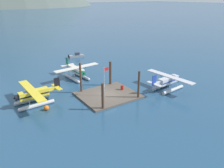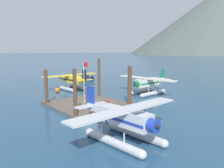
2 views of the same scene
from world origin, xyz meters
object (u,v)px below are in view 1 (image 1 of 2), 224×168
(flagpole, at_px, (105,78))
(seaplane_cream_bow_centre, at_px, (77,72))
(boat_grey_open_north, at_px, (77,56))
(fuel_drum, at_px, (122,87))
(seaplane_yellow_port_fwd, at_px, (34,96))
(mooring_buoy, at_px, (46,108))
(seaplane_silver_stbd_aft, at_px, (168,82))

(flagpole, height_order, seaplane_cream_bow_centre, flagpole)
(flagpole, distance_m, boat_grey_open_north, 29.55)
(fuel_drum, relative_size, seaplane_yellow_port_fwd, 0.08)
(fuel_drum, distance_m, mooring_buoy, 14.55)
(flagpole, xyz_separation_m, seaplane_yellow_port_fwd, (-11.37, 4.12, -2.11))
(seaplane_cream_bow_centre, distance_m, seaplane_yellow_port_fwd, 13.57)
(seaplane_cream_bow_centre, bearing_deg, boat_grey_open_north, 64.92)
(boat_grey_open_north, bearing_deg, fuel_drum, -97.41)
(flagpole, distance_m, seaplane_yellow_port_fwd, 12.28)
(flagpole, relative_size, seaplane_cream_bow_centre, 0.51)
(flagpole, relative_size, mooring_buoy, 6.63)
(mooring_buoy, bearing_deg, seaplane_silver_stbd_aft, -11.93)
(seaplane_yellow_port_fwd, bearing_deg, fuel_drum, -13.29)
(flagpole, distance_m, fuel_drum, 5.09)
(seaplane_silver_stbd_aft, relative_size, boat_grey_open_north, 2.17)
(flagpole, xyz_separation_m, seaplane_silver_stbd_aft, (12.03, -3.77, -2.11))
(mooring_buoy, xyz_separation_m, seaplane_silver_stbd_aft, (22.45, -4.74, 1.17))
(fuel_drum, distance_m, seaplane_silver_stbd_aft, 9.01)
(seaplane_silver_stbd_aft, relative_size, seaplane_yellow_port_fwd, 1.00)
(fuel_drum, height_order, seaplane_silver_stbd_aft, seaplane_silver_stbd_aft)
(fuel_drum, distance_m, seaplane_cream_bow_centre, 11.96)
(fuel_drum, xyz_separation_m, boat_grey_open_north, (3.62, 27.87, -0.25))
(seaplane_cream_bow_centre, xyz_separation_m, seaplane_yellow_port_fwd, (-11.30, -7.51, 0.00))
(mooring_buoy, relative_size, seaplane_silver_stbd_aft, 0.08)
(seaplane_cream_bow_centre, height_order, boat_grey_open_north, seaplane_cream_bow_centre)
(mooring_buoy, height_order, seaplane_silver_stbd_aft, seaplane_silver_stbd_aft)
(mooring_buoy, xyz_separation_m, seaplane_yellow_port_fwd, (-0.95, 3.15, 1.17))
(seaplane_silver_stbd_aft, bearing_deg, flagpole, 162.58)
(boat_grey_open_north, bearing_deg, seaplane_cream_bow_centre, -115.08)
(mooring_buoy, bearing_deg, boat_grey_open_north, 56.43)
(flagpole, bearing_deg, seaplane_yellow_port_fwd, 160.07)
(seaplane_cream_bow_centre, bearing_deg, flagpole, -89.64)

